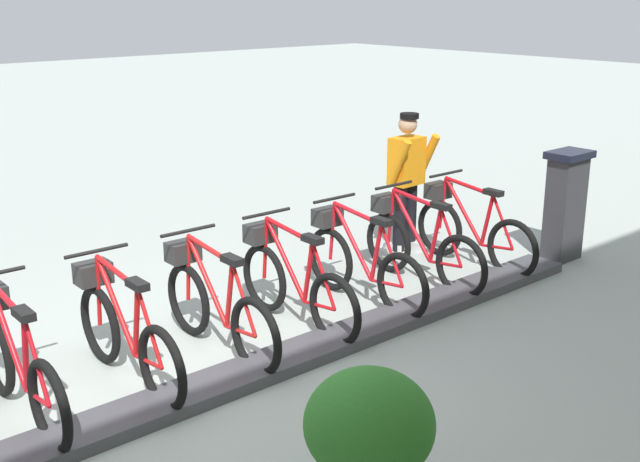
% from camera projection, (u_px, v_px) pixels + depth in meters
% --- Properties ---
extents(ground_plane, '(60.00, 60.00, 0.00)m').
position_uv_depth(ground_plane, '(190.00, 401.00, 6.10)').
color(ground_plane, '#A5B1A9').
extents(dock_rail_base, '(0.44, 9.41, 0.10)m').
position_uv_depth(dock_rail_base, '(190.00, 395.00, 6.09)').
color(dock_rail_base, '#47474C').
rests_on(dock_rail_base, ground).
extents(payment_kiosk, '(0.36, 0.52, 1.28)m').
position_uv_depth(payment_kiosk, '(565.00, 204.00, 9.14)').
color(payment_kiosk, '#38383D').
rests_on(payment_kiosk, ground).
extents(bike_docked_0, '(1.72, 0.54, 1.02)m').
position_uv_depth(bike_docked_0, '(470.00, 229.00, 9.00)').
color(bike_docked_0, black).
rests_on(bike_docked_0, ground).
extents(bike_docked_1, '(1.72, 0.54, 1.02)m').
position_uv_depth(bike_docked_1, '(418.00, 244.00, 8.46)').
color(bike_docked_1, black).
rests_on(bike_docked_1, ground).
extents(bike_docked_2, '(1.72, 0.54, 1.02)m').
position_uv_depth(bike_docked_2, '(360.00, 261.00, 7.93)').
color(bike_docked_2, black).
rests_on(bike_docked_2, ground).
extents(bike_docked_3, '(1.72, 0.54, 1.02)m').
position_uv_depth(bike_docked_3, '(293.00, 281.00, 7.39)').
color(bike_docked_3, black).
rests_on(bike_docked_3, ground).
extents(bike_docked_4, '(1.72, 0.54, 1.02)m').
position_uv_depth(bike_docked_4, '(215.00, 304.00, 6.85)').
color(bike_docked_4, black).
rests_on(bike_docked_4, ground).
extents(bike_docked_5, '(1.72, 0.54, 1.02)m').
position_uv_depth(bike_docked_5, '(124.00, 331.00, 6.31)').
color(bike_docked_5, black).
rests_on(bike_docked_5, ground).
extents(bike_docked_6, '(1.72, 0.54, 1.02)m').
position_uv_depth(bike_docked_6, '(16.00, 363.00, 5.77)').
color(bike_docked_6, black).
rests_on(bike_docked_6, ground).
extents(worker_near_rack, '(0.47, 0.64, 1.66)m').
position_uv_depth(worker_near_rack, '(407.00, 177.00, 9.37)').
color(worker_near_rack, white).
rests_on(worker_near_rack, ground).
extents(planter_bush, '(0.76, 0.76, 0.97)m').
position_uv_depth(planter_bush, '(369.00, 441.00, 4.57)').
color(planter_bush, '#59544C').
rests_on(planter_bush, ground).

